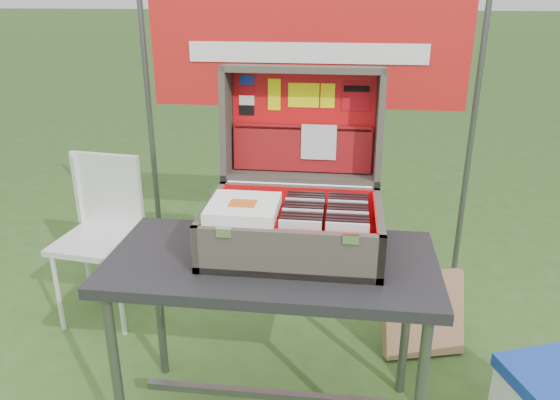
# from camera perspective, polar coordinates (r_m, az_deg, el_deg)

# --- Properties ---
(table) EXTENTS (1.16, 0.58, 0.72)m
(table) POSITION_cam_1_polar(r_m,az_deg,el_deg) (2.12, -0.83, -14.74)
(table) COLOR #2B2B2E
(table) RESTS_ON ground
(table_top) EXTENTS (1.16, 0.58, 0.04)m
(table_top) POSITION_cam_1_polar(r_m,az_deg,el_deg) (1.94, -0.88, -6.57)
(table_top) COLOR #2B2B2E
(table_top) RESTS_ON ground
(table_leg_fl) EXTENTS (0.04, 0.04, 0.68)m
(table_leg_fl) POSITION_cam_1_polar(r_m,az_deg,el_deg) (2.08, -16.71, -17.28)
(table_leg_fl) COLOR #59595B
(table_leg_fl) RESTS_ON ground
(table_leg_bl) EXTENTS (0.04, 0.04, 0.68)m
(table_leg_bl) POSITION_cam_1_polar(r_m,az_deg,el_deg) (2.42, -12.51, -10.73)
(table_leg_bl) COLOR #59595B
(table_leg_bl) RESTS_ON ground
(table_leg_br) EXTENTS (0.04, 0.04, 0.68)m
(table_leg_br) POSITION_cam_1_polar(r_m,az_deg,el_deg) (2.32, 13.05, -12.37)
(table_leg_br) COLOR #59595B
(table_leg_br) RESTS_ON ground
(table_brace) EXTENTS (1.00, 0.03, 0.03)m
(table_brace) POSITION_cam_1_polar(r_m,az_deg,el_deg) (2.27, -0.79, -19.66)
(table_brace) COLOR #59595B
(table_brace) RESTS_ON ground
(suitcase) EXTENTS (0.63, 0.61, 0.61)m
(suitcase) POSITION_cam_1_polar(r_m,az_deg,el_deg) (1.93, 1.61, 3.72)
(suitcase) COLOR #575044
(suitcase) RESTS_ON table
(suitcase_base_bottom) EXTENTS (0.63, 0.45, 0.02)m
(suitcase_base_bottom) POSITION_cam_1_polar(r_m,az_deg,el_deg) (1.98, 1.36, -4.84)
(suitcase_base_bottom) COLOR #575044
(suitcase_base_bottom) RESTS_ON table_top
(suitcase_base_wall_front) EXTENTS (0.63, 0.02, 0.17)m
(suitcase_base_wall_front) POSITION_cam_1_polar(r_m,az_deg,el_deg) (1.76, 0.69, -5.78)
(suitcase_base_wall_front) COLOR #575044
(suitcase_base_wall_front) RESTS_ON table_top
(suitcase_base_wall_back) EXTENTS (0.63, 0.02, 0.17)m
(suitcase_base_wall_back) POSITION_cam_1_polar(r_m,az_deg,el_deg) (2.14, 1.93, -0.64)
(suitcase_base_wall_back) COLOR #575044
(suitcase_base_wall_back) RESTS_ON table_top
(suitcase_base_wall_left) EXTENTS (0.02, 0.45, 0.17)m
(suitcase_base_wall_left) POSITION_cam_1_polar(r_m,az_deg,el_deg) (2.00, -7.24, -2.50)
(suitcase_base_wall_left) COLOR #575044
(suitcase_base_wall_left) RESTS_ON table_top
(suitcase_base_wall_right) EXTENTS (0.02, 0.45, 0.17)m
(suitcase_base_wall_right) POSITION_cam_1_polar(r_m,az_deg,el_deg) (1.95, 10.23, -3.35)
(suitcase_base_wall_right) COLOR #575044
(suitcase_base_wall_right) RESTS_ON table_top
(suitcase_liner_floor) EXTENTS (0.58, 0.40, 0.01)m
(suitcase_liner_floor) POSITION_cam_1_polar(r_m,az_deg,el_deg) (1.97, 1.36, -4.44)
(suitcase_liner_floor) COLOR #F10313
(suitcase_liner_floor) RESTS_ON suitcase_base_bottom
(suitcase_latch_left) EXTENTS (0.05, 0.01, 0.03)m
(suitcase_latch_left) POSITION_cam_1_polar(r_m,az_deg,el_deg) (1.75, -5.92, -3.41)
(suitcase_latch_left) COLOR silver
(suitcase_latch_left) RESTS_ON suitcase_base_wall_front
(suitcase_latch_right) EXTENTS (0.05, 0.01, 0.03)m
(suitcase_latch_right) POSITION_cam_1_polar(r_m,az_deg,el_deg) (1.71, 7.40, -4.09)
(suitcase_latch_right) COLOR silver
(suitcase_latch_right) RESTS_ON suitcase_base_wall_front
(suitcase_hinge) EXTENTS (0.56, 0.02, 0.02)m
(suitcase_hinge) POSITION_cam_1_polar(r_m,az_deg,el_deg) (2.12, 1.99, 1.58)
(suitcase_hinge) COLOR silver
(suitcase_hinge) RESTS_ON suitcase_base_wall_back
(suitcase_lid_back) EXTENTS (0.63, 0.06, 0.45)m
(suitcase_lid_back) POSITION_cam_1_polar(r_m,az_deg,el_deg) (2.23, 2.46, 8.15)
(suitcase_lid_back) COLOR #575044
(suitcase_lid_back) RESTS_ON suitcase_base_wall_back
(suitcase_lid_rim_far) EXTENTS (0.63, 0.17, 0.04)m
(suitcase_lid_rim_far) POSITION_cam_1_polar(r_m,az_deg,el_deg) (2.14, 2.44, 13.48)
(suitcase_lid_rim_far) COLOR #575044
(suitcase_lid_rim_far) RESTS_ON suitcase_lid_back
(suitcase_lid_rim_near) EXTENTS (0.63, 0.17, 0.04)m
(suitcase_lid_rim_near) POSITION_cam_1_polar(r_m,az_deg,el_deg) (2.20, 2.19, 2.44)
(suitcase_lid_rim_near) COLOR #575044
(suitcase_lid_rim_near) RESTS_ON suitcase_lid_back
(suitcase_lid_rim_left) EXTENTS (0.02, 0.21, 0.46)m
(suitcase_lid_rim_left) POSITION_cam_1_polar(r_m,az_deg,el_deg) (2.20, -5.57, 8.07)
(suitcase_lid_rim_left) COLOR #575044
(suitcase_lid_rim_left) RESTS_ON suitcase_lid_back
(suitcase_lid_rim_right) EXTENTS (0.02, 0.21, 0.46)m
(suitcase_lid_rim_right) POSITION_cam_1_polar(r_m,az_deg,el_deg) (2.16, 10.35, 7.54)
(suitcase_lid_rim_right) COLOR #575044
(suitcase_lid_rim_right) RESTS_ON suitcase_lid_back
(suitcase_lid_liner) EXTENTS (0.57, 0.04, 0.39)m
(suitcase_lid_liner) POSITION_cam_1_polar(r_m,az_deg,el_deg) (2.22, 2.43, 8.09)
(suitcase_lid_liner) COLOR #F10313
(suitcase_lid_liner) RESTS_ON suitcase_lid_back
(suitcase_liner_wall_front) EXTENTS (0.58, 0.01, 0.14)m
(suitcase_liner_wall_front) POSITION_cam_1_polar(r_m,az_deg,el_deg) (1.77, 0.75, -5.20)
(suitcase_liner_wall_front) COLOR #F10313
(suitcase_liner_wall_front) RESTS_ON suitcase_base_bottom
(suitcase_liner_wall_back) EXTENTS (0.58, 0.01, 0.14)m
(suitcase_liner_wall_back) POSITION_cam_1_polar(r_m,az_deg,el_deg) (2.12, 1.90, -0.48)
(suitcase_liner_wall_back) COLOR #F10313
(suitcase_liner_wall_back) RESTS_ON suitcase_base_bottom
(suitcase_liner_wall_left) EXTENTS (0.01, 0.40, 0.14)m
(suitcase_liner_wall_left) POSITION_cam_1_polar(r_m,az_deg,el_deg) (1.99, -6.83, -2.20)
(suitcase_liner_wall_left) COLOR #F10313
(suitcase_liner_wall_left) RESTS_ON suitcase_base_bottom
(suitcase_liner_wall_right) EXTENTS (0.01, 0.40, 0.14)m
(suitcase_liner_wall_right) POSITION_cam_1_polar(r_m,az_deg,el_deg) (1.94, 9.80, -3.00)
(suitcase_liner_wall_right) COLOR #F10313
(suitcase_liner_wall_right) RESTS_ON suitcase_base_bottom
(suitcase_lid_pocket) EXTENTS (0.56, 0.05, 0.18)m
(suitcase_lid_pocket) POSITION_cam_1_polar(r_m,az_deg,el_deg) (2.22, 2.33, 5.35)
(suitcase_lid_pocket) COLOR maroon
(suitcase_lid_pocket) RESTS_ON suitcase_lid_liner
(suitcase_pocket_edge) EXTENTS (0.55, 0.02, 0.02)m
(suitcase_pocket_edge) POSITION_cam_1_polar(r_m,az_deg,el_deg) (2.19, 2.37, 7.61)
(suitcase_pocket_edge) COLOR maroon
(suitcase_pocket_edge) RESTS_ON suitcase_lid_pocket
(suitcase_pocket_cd) EXTENTS (0.14, 0.02, 0.14)m
(suitcase_pocket_cd) POSITION_cam_1_polar(r_m,az_deg,el_deg) (2.19, 4.07, 6.05)
(suitcase_pocket_cd) COLOR silver
(suitcase_pocket_cd) RESTS_ON suitcase_lid_pocket
(lid_sticker_cc_a) EXTENTS (0.06, 0.01, 0.04)m
(lid_sticker_cc_a) POSITION_cam_1_polar(r_m,az_deg,el_deg) (2.22, -3.52, 12.41)
(lid_sticker_cc_a) COLOR #1933B2
(lid_sticker_cc_a) RESTS_ON suitcase_lid_liner
(lid_sticker_cc_b) EXTENTS (0.06, 0.01, 0.04)m
(lid_sticker_cc_b) POSITION_cam_1_polar(r_m,az_deg,el_deg) (2.23, -3.51, 11.38)
(lid_sticker_cc_b) COLOR red
(lid_sticker_cc_b) RESTS_ON suitcase_lid_liner
(lid_sticker_cc_c) EXTENTS (0.06, 0.01, 0.04)m
(lid_sticker_cc_c) POSITION_cam_1_polar(r_m,az_deg,el_deg) (2.23, -3.51, 10.36)
(lid_sticker_cc_c) COLOR white
(lid_sticker_cc_c) RESTS_ON suitcase_lid_liner
(lid_sticker_cc_d) EXTENTS (0.06, 0.01, 0.04)m
(lid_sticker_cc_d) POSITION_cam_1_polar(r_m,az_deg,el_deg) (2.23, -3.50, 9.34)
(lid_sticker_cc_d) COLOR black
(lid_sticker_cc_d) RESTS_ON suitcase_lid_liner
(lid_card_neon_tall) EXTENTS (0.05, 0.01, 0.12)m
(lid_card_neon_tall) POSITION_cam_1_polar(r_m,az_deg,el_deg) (2.21, -0.61, 10.96)
(lid_card_neon_tall) COLOR #EBE808
(lid_card_neon_tall) RESTS_ON suitcase_lid_liner
(lid_card_neon_main) EXTENTS (0.12, 0.01, 0.09)m
(lid_card_neon_main) POSITION_cam_1_polar(r_m,az_deg,el_deg) (2.20, 2.48, 10.88)
(lid_card_neon_main) COLOR #EBE808
(lid_card_neon_main) RESTS_ON suitcase_lid_liner
(lid_card_neon_small) EXTENTS (0.06, 0.01, 0.09)m
(lid_card_neon_small) POSITION_cam_1_polar(r_m,az_deg,el_deg) (2.19, 5.00, 10.79)
(lid_card_neon_small) COLOR #EBE808
(lid_card_neon_small) RESTS_ON suitcase_lid_liner
(lid_sticker_band) EXTENTS (0.11, 0.01, 0.11)m
(lid_sticker_band) POSITION_cam_1_polar(r_m,az_deg,el_deg) (2.19, 7.97, 10.67)
(lid_sticker_band) COLOR red
(lid_sticker_band) RESTS_ON suitcase_lid_liner
(lid_sticker_band_bar) EXTENTS (0.10, 0.01, 0.02)m
(lid_sticker_band_bar) POSITION_cam_1_polar(r_m,az_deg,el_deg) (2.19, 8.01, 11.45)
(lid_sticker_band_bar) COLOR black
(lid_sticker_band_bar) RESTS_ON suitcase_lid_liner
(cd_left_0) EXTENTS (0.14, 0.01, 0.16)m
(cd_left_0) POSITION_cam_1_polar(r_m,az_deg,el_deg) (1.78, 2.09, -4.55)
(cd_left_0) COLOR silver
(cd_left_0) RESTS_ON suitcase_liner_floor
(cd_left_1) EXTENTS (0.14, 0.01, 0.16)m
(cd_left_1) POSITION_cam_1_polar(r_m,az_deg,el_deg) (1.80, 2.16, -4.21)
(cd_left_1) COLOR black
(cd_left_1) RESTS_ON suitcase_liner_floor
(cd_left_2) EXTENTS (0.14, 0.01, 0.16)m
(cd_left_2) POSITION_cam_1_polar(r_m,az_deg,el_deg) (1.82, 2.22, -3.88)
(cd_left_2) COLOR black
(cd_left_2) RESTS_ON suitcase_liner_floor
(cd_left_3) EXTENTS (0.14, 0.01, 0.16)m
(cd_left_3) POSITION_cam_1_polar(r_m,az_deg,el_deg) (1.84, 2.29, -3.55)
(cd_left_3) COLOR black
(cd_left_3) RESTS_ON suitcase_liner_floor
(cd_left_4) EXTENTS (0.14, 0.01, 0.16)m
(cd_left_4) POSITION_cam_1_polar(r_m,az_deg,el_deg) (1.87, 2.35, -3.24)
(cd_left_4) COLOR silver
(cd_left_4) RESTS_ON suitcase_liner_floor
(cd_left_5) EXTENTS (0.14, 0.01, 0.16)m
(cd_left_5) POSITION_cam_1_polar(r_m,az_deg,el_deg) (1.89, 2.41, -2.93)
(cd_left_5) COLOR black
(cd_left_5) RESTS_ON suitcase_liner_floor
(cd_left_6) EXTENTS (0.14, 0.01, 0.16)m
(cd_left_6) POSITION_cam_1_polar(r_m,az_deg,el_deg) (1.91, 2.47, -2.62)
(cd_left_6) COLOR black
(cd_left_6) RESTS_ON suitcase_liner_floor
(cd_left_7) EXTENTS (0.14, 0.01, 0.16)m
(cd_left_7) POSITION_cam_1_polar(r_m,az_deg,el_deg) (1.93, 2.53, -2.33)
(cd_left_7) COLOR black
(cd_left_7) RESTS_ON suitcase_liner_floor
(cd_left_8) EXTENTS (0.14, 0.01, 0.16)m
(cd_left_8) POSITION_cam_1_polar(r_m,az_deg,el_deg) (1.96, 2.59, -2.04)
(cd_left_8) COLOR silver
(cd_left_8) RESTS_ON suitcase_liner_floor
(cd_left_9) EXTENTS (0.14, 0.01, 0.16)m
(cd_left_9) POSITION_cam_1_polar(r_m,az_deg,el_deg) (1.98, 2.65, -1.76)
(cd_left_9) COLOR black
(cd_left_9) RESTS_ON suitcase_liner_floor
(cd_left_10) EXTENTS (0.14, 0.01, 0.16)m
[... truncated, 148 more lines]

